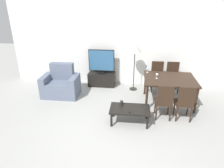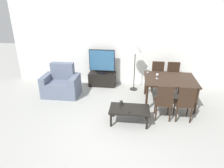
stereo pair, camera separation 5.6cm
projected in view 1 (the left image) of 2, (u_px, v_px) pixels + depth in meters
ground_plane at (114, 147)px, 3.94m from camera, size 18.00×18.00×0.00m
wall_back at (125, 44)px, 6.39m from camera, size 7.55×0.06×2.70m
armchair at (61, 85)px, 5.93m from camera, size 1.05×0.68×0.95m
tv_stand at (102, 79)px, 6.66m from camera, size 0.87×0.43×0.44m
tv at (101, 62)px, 6.41m from camera, size 0.83×0.29×0.78m
coffee_table at (130, 110)px, 4.60m from camera, size 0.92×0.53×0.37m
dining_table at (170, 81)px, 5.36m from camera, size 1.34×1.09×0.73m
dining_chair_near at (164, 101)px, 4.67m from camera, size 0.40×0.40×0.91m
dining_chair_far at (173, 76)px, 6.18m from camera, size 0.40×0.40×0.91m
dining_chair_near_right at (185, 102)px, 4.62m from camera, size 0.40×0.40×0.91m
dining_chair_far_left at (157, 75)px, 6.23m from camera, size 0.40×0.40×0.91m
floor_lamp at (135, 49)px, 5.93m from camera, size 0.38×0.38×1.50m
remote_primary at (130, 111)px, 4.46m from camera, size 0.04×0.15×0.02m
cup_white_near at (122, 103)px, 4.73m from camera, size 0.08×0.08×0.09m
wine_glass_left at (157, 75)px, 5.29m from camera, size 0.07×0.07×0.15m
wine_glass_center at (148, 69)px, 5.71m from camera, size 0.07×0.07×0.15m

